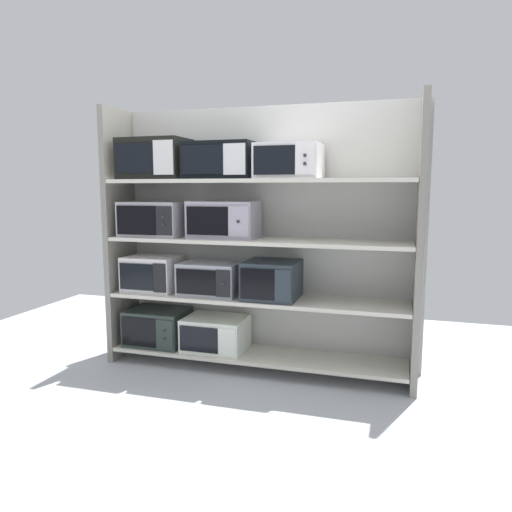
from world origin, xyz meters
TOP-DOWN VIEW (x-y plane):
  - ground at (0.00, -1.00)m, footprint 6.43×6.00m
  - back_panel at (0.00, 0.25)m, footprint 2.63×0.04m
  - upright_left at (-1.24, 0.00)m, footprint 0.05×0.46m
  - upright_right at (1.24, 0.00)m, footprint 0.05×0.46m
  - shelf_0 at (0.00, 0.00)m, footprint 2.43×0.46m
  - microwave_0 at (-0.90, -0.00)m, footprint 0.51×0.41m
  - microwave_1 at (-0.36, -0.00)m, footprint 0.51×0.40m
  - shelf_1 at (0.00, 0.00)m, footprint 2.43×0.46m
  - microwave_2 at (-0.93, -0.00)m, footprint 0.45×0.39m
  - microwave_3 at (-0.39, -0.00)m, footprint 0.49×0.39m
  - microwave_4 at (0.13, -0.00)m, footprint 0.42×0.43m
  - shelf_2 at (0.00, 0.00)m, footprint 2.43×0.46m
  - microwave_5 at (-0.89, -0.00)m, footprint 0.52×0.43m
  - microwave_6 at (-0.27, -0.00)m, footprint 0.55×0.35m
  - shelf_3 at (0.00, 0.00)m, footprint 2.43×0.46m
  - microwave_7 at (-0.88, -0.00)m, footprint 0.55×0.40m
  - microwave_8 at (-0.29, -0.00)m, footprint 0.55×0.38m
  - microwave_9 at (0.27, -0.00)m, footprint 0.49×0.41m

SIDE VIEW (x-z plane):
  - ground at x=0.00m, z-range -0.02..0.00m
  - shelf_0 at x=0.00m, z-range 0.10..0.13m
  - microwave_1 at x=-0.36m, z-range 0.13..0.41m
  - microwave_0 at x=-0.90m, z-range 0.13..0.44m
  - shelf_1 at x=0.00m, z-range 0.58..0.61m
  - microwave_3 at x=-0.39m, z-range 0.61..0.88m
  - microwave_2 at x=-0.93m, z-range 0.61..0.91m
  - microwave_4 at x=0.13m, z-range 0.61..0.91m
  - shelf_2 at x=0.00m, z-range 1.06..1.09m
  - back_panel at x=0.00m, z-range 0.00..2.16m
  - upright_left at x=-1.24m, z-range 0.00..2.16m
  - upright_right at x=1.24m, z-range 0.00..2.16m
  - microwave_5 at x=-0.89m, z-range 1.09..1.38m
  - microwave_6 at x=-0.27m, z-range 1.09..1.38m
  - shelf_3 at x=0.00m, z-range 1.53..1.56m
  - microwave_9 at x=0.27m, z-range 1.56..1.83m
  - microwave_8 at x=-0.29m, z-range 1.56..1.85m
  - microwave_7 at x=-0.88m, z-range 1.56..1.90m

